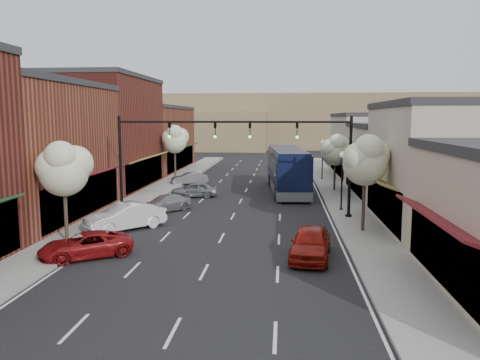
% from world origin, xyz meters
% --- Properties ---
extents(ground, '(160.00, 160.00, 0.00)m').
position_xyz_m(ground, '(0.00, 0.00, 0.00)').
color(ground, black).
rests_on(ground, ground).
extents(sidewalk_left, '(2.80, 73.00, 0.15)m').
position_xyz_m(sidewalk_left, '(-8.40, 18.50, 0.07)').
color(sidewalk_left, gray).
rests_on(sidewalk_left, ground).
extents(sidewalk_right, '(2.80, 73.00, 0.15)m').
position_xyz_m(sidewalk_right, '(8.40, 18.50, 0.07)').
color(sidewalk_right, gray).
rests_on(sidewalk_right, ground).
extents(curb_left, '(0.25, 73.00, 0.17)m').
position_xyz_m(curb_left, '(-7.00, 18.50, 0.07)').
color(curb_left, gray).
rests_on(curb_left, ground).
extents(curb_right, '(0.25, 73.00, 0.17)m').
position_xyz_m(curb_right, '(7.00, 18.50, 0.07)').
color(curb_right, gray).
rests_on(curb_right, ground).
extents(bldg_left_midnear, '(10.14, 14.10, 9.40)m').
position_xyz_m(bldg_left_midnear, '(-14.23, 6.00, 4.66)').
color(bldg_left_midnear, brown).
rests_on(bldg_left_midnear, ground).
extents(bldg_left_midfar, '(10.14, 14.10, 10.90)m').
position_xyz_m(bldg_left_midfar, '(-14.24, 20.00, 5.40)').
color(bldg_left_midfar, maroon).
rests_on(bldg_left_midfar, ground).
extents(bldg_left_far, '(10.14, 18.10, 8.40)m').
position_xyz_m(bldg_left_far, '(-14.22, 36.00, 4.16)').
color(bldg_left_far, brown).
rests_on(bldg_left_far, ground).
extents(bldg_right_midnear, '(9.14, 12.10, 7.90)m').
position_xyz_m(bldg_right_midnear, '(13.72, 6.00, 3.91)').
color(bldg_right_midnear, '#BFB1A3').
rests_on(bldg_right_midnear, ground).
extents(bldg_right_midfar, '(9.14, 12.10, 6.40)m').
position_xyz_m(bldg_right_midfar, '(13.70, 18.00, 3.17)').
color(bldg_right_midfar, '#B8AB92').
rests_on(bldg_right_midfar, ground).
extents(bldg_right_far, '(9.14, 16.10, 7.40)m').
position_xyz_m(bldg_right_far, '(13.71, 32.00, 3.66)').
color(bldg_right_far, '#BFB1A3').
rests_on(bldg_right_far, ground).
extents(hill_far, '(120.00, 30.00, 12.00)m').
position_xyz_m(hill_far, '(0.00, 90.00, 6.00)').
color(hill_far, '#7A6647').
rests_on(hill_far, ground).
extents(hill_near, '(50.00, 20.00, 8.00)m').
position_xyz_m(hill_near, '(-25.00, 78.00, 4.00)').
color(hill_near, '#7A6647').
rests_on(hill_near, ground).
extents(signal_mast_right, '(8.22, 0.46, 7.00)m').
position_xyz_m(signal_mast_right, '(5.62, 8.00, 4.62)').
color(signal_mast_right, black).
rests_on(signal_mast_right, ground).
extents(signal_mast_left, '(8.22, 0.46, 7.00)m').
position_xyz_m(signal_mast_left, '(-5.62, 8.00, 4.62)').
color(signal_mast_left, black).
rests_on(signal_mast_left, ground).
extents(tree_right_near, '(2.85, 2.65, 5.95)m').
position_xyz_m(tree_right_near, '(8.35, 3.94, 4.45)').
color(tree_right_near, '#47382B').
rests_on(tree_right_near, ground).
extents(tree_right_far, '(2.85, 2.65, 5.43)m').
position_xyz_m(tree_right_far, '(8.35, 19.94, 3.99)').
color(tree_right_far, '#47382B').
rests_on(tree_right_far, ground).
extents(tree_left_near, '(2.85, 2.65, 5.69)m').
position_xyz_m(tree_left_near, '(-8.25, -0.06, 4.22)').
color(tree_left_near, '#47382B').
rests_on(tree_left_near, ground).
extents(tree_left_far, '(2.85, 2.65, 6.13)m').
position_xyz_m(tree_left_far, '(-8.25, 25.94, 4.60)').
color(tree_left_far, '#47382B').
rests_on(tree_left_far, ground).
extents(lamp_post_near, '(0.44, 0.44, 4.44)m').
position_xyz_m(lamp_post_near, '(7.80, 10.50, 3.01)').
color(lamp_post_near, black).
rests_on(lamp_post_near, ground).
extents(lamp_post_far, '(0.44, 0.44, 4.44)m').
position_xyz_m(lamp_post_far, '(7.80, 28.00, 3.01)').
color(lamp_post_far, black).
rests_on(lamp_post_far, ground).
extents(coach_bus, '(4.03, 13.42, 4.04)m').
position_xyz_m(coach_bus, '(3.86, 19.40, 2.09)').
color(coach_bus, black).
rests_on(coach_bus, ground).
extents(red_hatchback, '(2.43, 4.81, 1.57)m').
position_xyz_m(red_hatchback, '(4.88, -1.49, 0.79)').
color(red_hatchback, maroon).
rests_on(red_hatchback, ground).
extents(parked_car_a, '(4.90, 4.19, 1.25)m').
position_xyz_m(parked_car_a, '(-6.20, -2.35, 0.62)').
color(parked_car_a, maroon).
rests_on(parked_car_a, ground).
extents(parked_car_b, '(4.73, 4.80, 1.65)m').
position_xyz_m(parked_car_b, '(-6.20, 3.46, 0.82)').
color(parked_car_b, silver).
rests_on(parked_car_b, ground).
extents(parked_car_c, '(4.13, 4.19, 1.21)m').
position_xyz_m(parked_car_c, '(-5.20, 9.21, 0.61)').
color(parked_car_c, gray).
rests_on(parked_car_c, ground).
extents(parked_car_d, '(4.22, 2.33, 1.36)m').
position_xyz_m(parked_car_d, '(-4.20, 15.58, 0.68)').
color(parked_car_d, slate).
rests_on(parked_car_d, ground).
extents(parked_car_e, '(3.97, 2.72, 1.24)m').
position_xyz_m(parked_car_e, '(-6.20, 23.44, 0.62)').
color(parked_car_e, gray).
rests_on(parked_car_e, ground).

